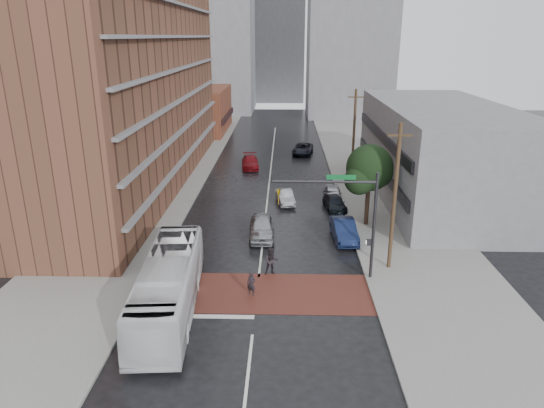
{
  "coord_description": "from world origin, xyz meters",
  "views": [
    {
      "loc": [
        1.63,
        -26.01,
        15.04
      ],
      "look_at": [
        0.75,
        7.19,
        3.5
      ],
      "focal_mm": 32.0,
      "sensor_mm": 36.0,
      "label": 1
    }
  ],
  "objects_px": {
    "pedestrian_b": "(271,261)",
    "suv_travel": "(303,149)",
    "car_travel_b": "(285,197)",
    "car_parked_mid": "(335,203)",
    "car_parked_near": "(344,230)",
    "pedestrian_a": "(251,284)",
    "car_travel_a": "(262,227)",
    "transit_bus": "(169,285)",
    "car_parked_far": "(333,193)",
    "car_travel_c": "(250,162)"
  },
  "relations": [
    {
      "from": "pedestrian_b",
      "to": "suv_travel",
      "type": "bearing_deg",
      "value": 78.52
    },
    {
      "from": "car_parked_near",
      "to": "car_travel_c",
      "type": "bearing_deg",
      "value": 108.68
    },
    {
      "from": "car_travel_a",
      "to": "car_travel_c",
      "type": "height_order",
      "value": "car_travel_a"
    },
    {
      "from": "car_travel_a",
      "to": "car_parked_far",
      "type": "xyz_separation_m",
      "value": [
        6.42,
        9.18,
        -0.11
      ]
    },
    {
      "from": "pedestrian_b",
      "to": "car_parked_near",
      "type": "distance_m",
      "value": 8.12
    },
    {
      "from": "transit_bus",
      "to": "car_parked_far",
      "type": "bearing_deg",
      "value": 56.86
    },
    {
      "from": "car_travel_c",
      "to": "car_parked_mid",
      "type": "bearing_deg",
      "value": -64.67
    },
    {
      "from": "car_parked_far",
      "to": "pedestrian_a",
      "type": "bearing_deg",
      "value": -108.15
    },
    {
      "from": "car_parked_near",
      "to": "suv_travel",
      "type": "bearing_deg",
      "value": 90.89
    },
    {
      "from": "transit_bus",
      "to": "pedestrian_b",
      "type": "distance_m",
      "value": 7.44
    },
    {
      "from": "car_travel_a",
      "to": "car_travel_b",
      "type": "xyz_separation_m",
      "value": [
        1.84,
        8.24,
        -0.18
      ]
    },
    {
      "from": "car_travel_b",
      "to": "car_parked_mid",
      "type": "xyz_separation_m",
      "value": [
        4.53,
        -1.5,
        -0.05
      ]
    },
    {
      "from": "pedestrian_a",
      "to": "car_parked_near",
      "type": "relative_size",
      "value": 0.32
    },
    {
      "from": "car_parked_near",
      "to": "car_parked_far",
      "type": "relative_size",
      "value": 1.13
    },
    {
      "from": "car_travel_a",
      "to": "car_parked_mid",
      "type": "xyz_separation_m",
      "value": [
        6.37,
        6.73,
        -0.23
      ]
    },
    {
      "from": "pedestrian_a",
      "to": "car_parked_near",
      "type": "distance_m",
      "value": 11.0
    },
    {
      "from": "car_parked_near",
      "to": "car_parked_mid",
      "type": "xyz_separation_m",
      "value": [
        -0.05,
        7.01,
        -0.19
      ]
    },
    {
      "from": "car_travel_a",
      "to": "car_parked_near",
      "type": "bearing_deg",
      "value": -5.06
    },
    {
      "from": "pedestrian_b",
      "to": "car_parked_near",
      "type": "height_order",
      "value": "pedestrian_b"
    },
    {
      "from": "car_parked_near",
      "to": "car_travel_b",
      "type": "bearing_deg",
      "value": 114.74
    },
    {
      "from": "transit_bus",
      "to": "car_travel_b",
      "type": "relative_size",
      "value": 3.02
    },
    {
      "from": "car_travel_c",
      "to": "pedestrian_a",
      "type": "bearing_deg",
      "value": -91.61
    },
    {
      "from": "transit_bus",
      "to": "pedestrian_b",
      "type": "relative_size",
      "value": 6.31
    },
    {
      "from": "transit_bus",
      "to": "car_travel_a",
      "type": "distance_m",
      "value": 12.01
    },
    {
      "from": "suv_travel",
      "to": "car_travel_b",
      "type": "bearing_deg",
      "value": -87.58
    },
    {
      "from": "transit_bus",
      "to": "car_parked_near",
      "type": "height_order",
      "value": "transit_bus"
    },
    {
      "from": "pedestrian_b",
      "to": "car_travel_a",
      "type": "xyz_separation_m",
      "value": [
        -0.93,
        6.27,
        -0.12
      ]
    },
    {
      "from": "pedestrian_a",
      "to": "car_parked_far",
      "type": "bearing_deg",
      "value": 92.97
    },
    {
      "from": "car_parked_near",
      "to": "car_parked_far",
      "type": "bearing_deg",
      "value": 86.49
    },
    {
      "from": "pedestrian_a",
      "to": "car_travel_c",
      "type": "bearing_deg",
      "value": 116.99
    },
    {
      "from": "transit_bus",
      "to": "pedestrian_a",
      "type": "xyz_separation_m",
      "value": [
        4.56,
        1.93,
        -0.89
      ]
    },
    {
      "from": "pedestrian_a",
      "to": "suv_travel",
      "type": "height_order",
      "value": "pedestrian_a"
    },
    {
      "from": "suv_travel",
      "to": "car_parked_far",
      "type": "bearing_deg",
      "value": -74.48
    },
    {
      "from": "suv_travel",
      "to": "car_parked_mid",
      "type": "bearing_deg",
      "value": -75.33
    },
    {
      "from": "car_travel_b",
      "to": "car_parked_mid",
      "type": "relative_size",
      "value": 0.96
    },
    {
      "from": "car_travel_b",
      "to": "car_parked_near",
      "type": "relative_size",
      "value": 0.83
    },
    {
      "from": "pedestrian_b",
      "to": "transit_bus",
      "type": "bearing_deg",
      "value": -146.43
    },
    {
      "from": "car_parked_near",
      "to": "car_parked_mid",
      "type": "relative_size",
      "value": 1.15
    },
    {
      "from": "pedestrian_a",
      "to": "car_travel_a",
      "type": "height_order",
      "value": "car_travel_a"
    },
    {
      "from": "pedestrian_a",
      "to": "car_parked_mid",
      "type": "relative_size",
      "value": 0.37
    },
    {
      "from": "car_parked_near",
      "to": "car_parked_far",
      "type": "height_order",
      "value": "car_parked_near"
    },
    {
      "from": "pedestrian_a",
      "to": "car_travel_a",
      "type": "bearing_deg",
      "value": 111.62
    },
    {
      "from": "pedestrian_a",
      "to": "car_parked_near",
      "type": "bearing_deg",
      "value": 75.91
    },
    {
      "from": "car_travel_a",
      "to": "car_parked_far",
      "type": "bearing_deg",
      "value": 52.48
    },
    {
      "from": "car_travel_a",
      "to": "transit_bus",
      "type": "bearing_deg",
      "value": -116.0
    },
    {
      "from": "suv_travel",
      "to": "car_travel_c",
      "type": "bearing_deg",
      "value": -122.75
    },
    {
      "from": "car_parked_mid",
      "to": "car_travel_a",
      "type": "bearing_deg",
      "value": -140.93
    },
    {
      "from": "car_travel_b",
      "to": "car_parked_far",
      "type": "distance_m",
      "value": 4.67
    },
    {
      "from": "car_travel_b",
      "to": "car_parked_mid",
      "type": "height_order",
      "value": "car_travel_b"
    },
    {
      "from": "pedestrian_a",
      "to": "car_parked_mid",
      "type": "xyz_separation_m",
      "value": [
        6.57,
        15.8,
        -0.17
      ]
    }
  ]
}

